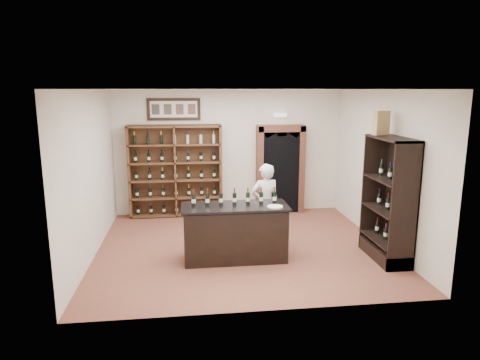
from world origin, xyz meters
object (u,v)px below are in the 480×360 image
(wine_shelf, at_px, (176,171))
(side_cabinet, at_px, (389,218))
(counter_bottle_0, at_px, (194,200))
(wine_crate, at_px, (381,123))
(shopkeeper, at_px, (265,203))
(tasting_counter, at_px, (235,233))

(wine_shelf, xyz_separation_m, side_cabinet, (3.82, -3.23, -0.35))
(counter_bottle_0, xyz_separation_m, wine_crate, (3.37, 0.04, 1.31))
(counter_bottle_0, distance_m, shopkeeper, 1.64)
(wine_shelf, bearing_deg, counter_bottle_0, -82.47)
(wine_shelf, xyz_separation_m, shopkeeper, (1.79, -2.10, -0.31))
(wine_shelf, relative_size, tasting_counter, 1.17)
(shopkeeper, relative_size, wine_crate, 3.70)
(wine_shelf, xyz_separation_m, counter_bottle_0, (0.38, -2.87, 0.01))
(tasting_counter, distance_m, side_cabinet, 2.75)
(side_cabinet, bearing_deg, shopkeeper, 150.91)
(tasting_counter, height_order, wine_crate, wine_crate)
(tasting_counter, bearing_deg, side_cabinet, -6.28)
(wine_crate, bearing_deg, side_cabinet, -98.00)
(shopkeeper, bearing_deg, wine_shelf, -59.78)
(shopkeeper, distance_m, wine_crate, 2.64)
(wine_shelf, relative_size, shopkeeper, 1.38)
(counter_bottle_0, xyz_separation_m, shopkeeper, (1.41, 0.77, -0.31))
(side_cabinet, height_order, wine_crate, wine_crate)
(counter_bottle_0, relative_size, wine_crate, 0.70)
(counter_bottle_0, height_order, wine_crate, wine_crate)
(wine_shelf, height_order, tasting_counter, wine_shelf)
(side_cabinet, relative_size, shopkeeper, 1.38)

